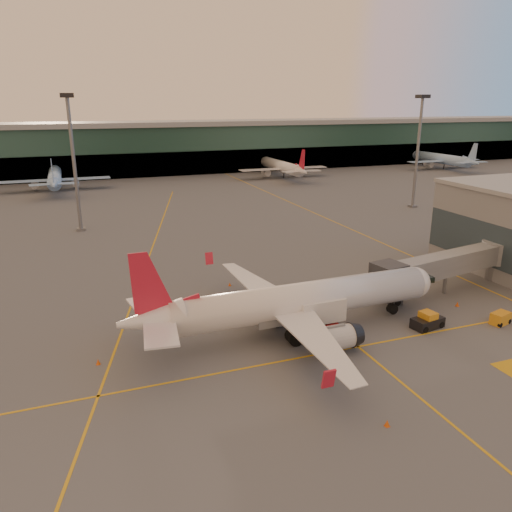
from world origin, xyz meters
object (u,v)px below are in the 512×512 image
object	(u,v)px
catering_truck	(321,314)
main_airplane	(293,303)
pushback_tug	(428,321)
gpu_cart	(500,318)

from	to	relation	value
catering_truck	main_airplane	bearing A→B (deg)	157.49
main_airplane	pushback_tug	distance (m)	15.53
catering_truck	gpu_cart	distance (m)	20.96
main_airplane	catering_truck	size ratio (longest dim) A/B	6.89
main_airplane	pushback_tug	bearing A→B (deg)	-16.06
gpu_cart	catering_truck	bearing A→B (deg)	151.82
gpu_cart	pushback_tug	size ratio (longest dim) A/B	0.67
gpu_cart	main_airplane	bearing A→B (deg)	150.95
catering_truck	gpu_cart	world-z (taller)	catering_truck
main_airplane	pushback_tug	world-z (taller)	main_airplane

